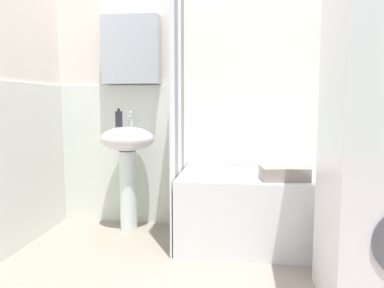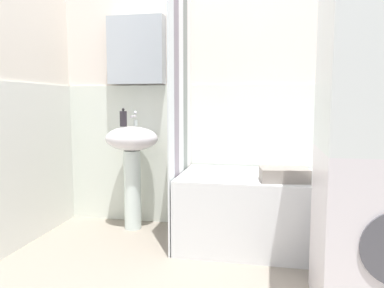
{
  "view_description": "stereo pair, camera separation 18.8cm",
  "coord_description": "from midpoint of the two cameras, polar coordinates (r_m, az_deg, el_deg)",
  "views": [
    {
      "loc": [
        0.02,
        -1.95,
        1.06
      ],
      "look_at": [
        -0.31,
        0.71,
        0.76
      ],
      "focal_mm": 35.54,
      "sensor_mm": 36.0,
      "label": 1
    },
    {
      "loc": [
        0.21,
        -1.92,
        1.06
      ],
      "look_at": [
        -0.31,
        0.71,
        0.76
      ],
      "focal_mm": 35.54,
      "sensor_mm": 36.0,
      "label": 2
    }
  ],
  "objects": [
    {
      "name": "towel_folded",
      "position": [
        2.64,
        11.68,
        -4.36
      ],
      "size": [
        0.34,
        0.24,
        0.09
      ],
      "primitive_type": "cube",
      "rotation": [
        0.0,
        0.0,
        0.15
      ],
      "color": "gray",
      "rests_on": "bathtub"
    },
    {
      "name": "faucet",
      "position": [
        3.21,
        -10.97,
        3.74
      ],
      "size": [
        0.03,
        0.12,
        0.12
      ],
      "color": "silver",
      "rests_on": "sink"
    },
    {
      "name": "wall_back_tiled",
      "position": [
        3.2,
        4.22,
        7.76
      ],
      "size": [
        3.6,
        0.18,
        2.4
      ],
      "color": "white",
      "rests_on": "ground_plane"
    },
    {
      "name": "bathtub",
      "position": [
        2.91,
        11.57,
        -9.65
      ],
      "size": [
        1.51,
        0.73,
        0.53
      ],
      "primitive_type": "cube",
      "color": "white",
      "rests_on": "ground_plane"
    },
    {
      "name": "soap_dispenser",
      "position": [
        3.14,
        -12.62,
        3.72
      ],
      "size": [
        0.06,
        0.06,
        0.15
      ],
      "color": "#2C272D",
      "rests_on": "sink"
    },
    {
      "name": "sink",
      "position": [
        3.15,
        -11.33,
        -1.62
      ],
      "size": [
        0.44,
        0.34,
        0.86
      ],
      "color": "white",
      "rests_on": "ground_plane"
    },
    {
      "name": "conditioner_bottle",
      "position": [
        3.24,
        22.99,
        -2.22
      ],
      "size": [
        0.05,
        0.05,
        0.16
      ],
      "color": "gold",
      "rests_on": "bathtub"
    },
    {
      "name": "shampoo_bottle",
      "position": [
        3.18,
        21.03,
        -2.13
      ],
      "size": [
        0.04,
        0.04,
        0.18
      ],
      "color": "#C04B73",
      "rests_on": "bathtub"
    },
    {
      "name": "shower_curtain",
      "position": [
        2.84,
        -3.87,
        5.12
      ],
      "size": [
        0.01,
        0.73,
        2.0
      ],
      "color": "white",
      "rests_on": "ground_plane"
    }
  ]
}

